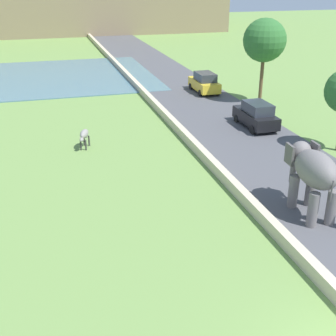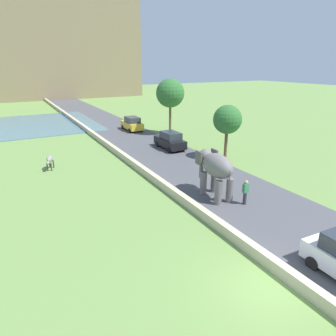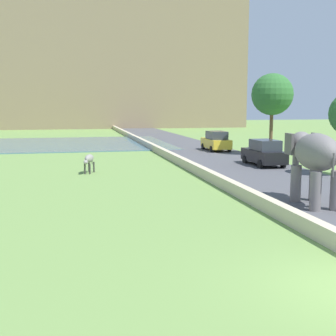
% 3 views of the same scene
% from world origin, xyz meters
% --- Properties ---
extents(ground_plane, '(220.00, 220.00, 0.00)m').
position_xyz_m(ground_plane, '(0.00, 0.00, 0.00)').
color(ground_plane, '#6B8E47').
extents(road_surface, '(7.00, 120.00, 0.06)m').
position_xyz_m(road_surface, '(5.00, 20.00, 0.03)').
color(road_surface, '#4C4C51').
rests_on(road_surface, ground).
extents(barrier_wall, '(0.40, 110.00, 0.56)m').
position_xyz_m(barrier_wall, '(1.20, 18.00, 0.28)').
color(barrier_wall, beige).
rests_on(barrier_wall, ground).
extents(hill_distant, '(64.00, 28.00, 25.32)m').
position_xyz_m(hill_distant, '(-6.00, 83.90, 12.66)').
color(hill_distant, '#897556').
rests_on(hill_distant, ground).
extents(elephant, '(1.58, 3.51, 2.99)m').
position_xyz_m(elephant, '(3.44, 7.86, 2.04)').
color(elephant, slate).
rests_on(elephant, ground).
extents(person_beside_elephant, '(0.36, 0.22, 1.63)m').
position_xyz_m(person_beside_elephant, '(4.40, 6.00, 0.87)').
color(person_beside_elephant, '#33333D').
rests_on(person_beside_elephant, ground).
extents(car_yellow, '(1.82, 4.01, 1.80)m').
position_xyz_m(car_yellow, '(6.57, 29.59, 0.90)').
color(car_yellow, gold).
rests_on(car_yellow, ground).
extents(car_black, '(1.81, 4.01, 1.80)m').
position_xyz_m(car_black, '(6.57, 19.42, 0.90)').
color(car_black, black).
rests_on(car_black, ground).
extents(cow_grey, '(0.81, 1.41, 1.15)m').
position_xyz_m(cow_grey, '(-5.13, 18.70, 0.84)').
color(cow_grey, gray).
rests_on(cow_grey, ground).
extents(tree_near, '(2.55, 2.55, 4.89)m').
position_xyz_m(tree_near, '(9.44, 14.16, 3.59)').
color(tree_near, brown).
rests_on(tree_near, ground).
extents(tree_mid, '(3.36, 3.36, 6.65)m').
position_xyz_m(tree_mid, '(9.82, 25.27, 4.95)').
color(tree_mid, brown).
rests_on(tree_mid, ground).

